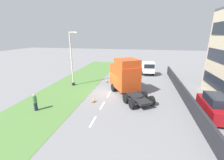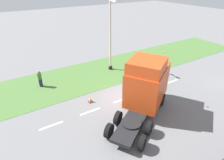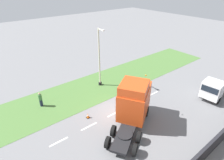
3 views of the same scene
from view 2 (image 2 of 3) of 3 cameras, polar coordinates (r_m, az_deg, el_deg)
ground_plane at (r=17.36m, az=5.01°, el=-5.31°), size 120.00×120.00×0.00m
grass_verge at (r=21.77m, az=-4.35°, el=2.26°), size 7.00×44.00×0.01m
lane_markings at (r=17.01m, az=3.09°, el=-6.02°), size 0.16×14.60×0.00m
lorry_cab at (r=14.94m, az=10.36°, el=-1.48°), size 5.94×7.32×4.68m
lamp_post at (r=21.27m, az=-0.46°, el=11.81°), size 1.34×0.43×7.76m
pedestrian at (r=19.90m, az=-21.12°, el=0.37°), size 0.39×0.39×1.77m
traffic_cone_lead at (r=20.49m, az=12.09°, el=0.74°), size 0.36×0.36×0.58m
traffic_cone_trailing at (r=16.65m, az=-6.55°, el=-5.87°), size 0.36×0.36×0.58m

